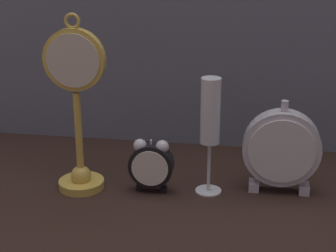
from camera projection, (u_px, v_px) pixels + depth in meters
name	position (u px, v px, depth m)	size (l,w,h in m)	color
ground_plane	(161.00, 206.00, 1.04)	(4.00, 4.00, 0.00)	black
pocket_watch_on_stand	(77.00, 112.00, 1.06)	(0.12, 0.09, 0.35)	gold
alarm_clock_twin_bell	(151.00, 163.00, 1.08)	(0.09, 0.03, 0.11)	black
mantel_clock_silver	(282.00, 149.00, 1.07)	(0.15, 0.04, 0.19)	silver
champagne_flute	(210.00, 120.00, 1.05)	(0.05, 0.05, 0.23)	silver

